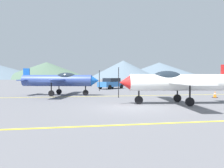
% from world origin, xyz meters
% --- Properties ---
extents(ground_plane, '(400.00, 400.00, 0.00)m').
position_xyz_m(ground_plane, '(0.00, 0.00, 0.00)').
color(ground_plane, slate).
extents(apron_line_near, '(80.00, 0.16, 0.01)m').
position_xyz_m(apron_line_near, '(0.00, -4.54, 0.01)').
color(apron_line_near, yellow).
rests_on(apron_line_near, ground_plane).
extents(apron_line_far, '(80.00, 0.16, 0.01)m').
position_xyz_m(apron_line_far, '(0.00, 7.34, 0.01)').
color(apron_line_far, yellow).
rests_on(apron_line_far, ground_plane).
extents(airplane_near, '(7.80, 8.94, 2.67)m').
position_xyz_m(airplane_near, '(3.44, 0.93, 1.50)').
color(airplane_near, white).
rests_on(airplane_near, ground_plane).
extents(airplane_mid, '(7.82, 8.88, 2.67)m').
position_xyz_m(airplane_mid, '(-4.75, 9.01, 1.50)').
color(airplane_mid, '#33478C').
rests_on(airplane_mid, ground_plane).
extents(car_sedan, '(4.41, 4.20, 1.62)m').
position_xyz_m(car_sedan, '(2.04, 19.17, 0.84)').
color(car_sedan, '#3372BF').
rests_on(car_sedan, ground_plane).
extents(traffic_cone_side, '(0.36, 0.36, 0.59)m').
position_xyz_m(traffic_cone_side, '(8.81, 4.34, 0.29)').
color(traffic_cone_side, black).
rests_on(traffic_cone_side, ground_plane).
extents(hill_centerleft, '(63.89, 63.89, 11.87)m').
position_xyz_m(hill_centerleft, '(-23.31, 142.48, 5.93)').
color(hill_centerleft, '#4C6651').
rests_on(hill_centerleft, ground_plane).
extents(hill_centerright, '(52.42, 52.42, 13.21)m').
position_xyz_m(hill_centerright, '(30.41, 136.45, 6.60)').
color(hill_centerright, slate).
rests_on(hill_centerright, ground_plane).
extents(hill_right, '(74.18, 74.18, 13.17)m').
position_xyz_m(hill_right, '(64.13, 152.46, 6.58)').
color(hill_right, slate).
rests_on(hill_right, ground_plane).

